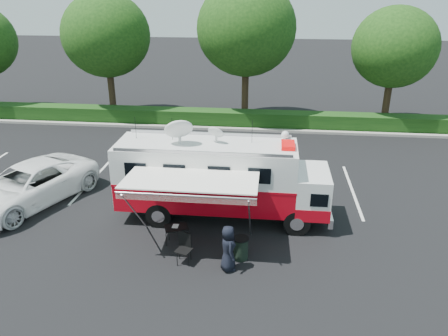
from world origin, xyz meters
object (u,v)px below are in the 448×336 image
at_px(command_truck, 221,178).
at_px(white_suv, 31,203).
at_px(folding_table, 176,228).
at_px(trash_bin, 241,248).

xyz_separation_m(command_truck, white_suv, (-8.10, 0.31, -1.67)).
distance_m(command_truck, white_suv, 8.28).
bearing_deg(white_suv, folding_table, 4.16).
relative_size(command_truck, trash_bin, 10.26).
relative_size(command_truck, folding_table, 8.45).
distance_m(white_suv, trash_bin, 9.60).
relative_size(white_suv, trash_bin, 7.52).
bearing_deg(folding_table, command_truck, 57.60).
xyz_separation_m(command_truck, folding_table, (-1.32, -2.09, -1.03)).
bearing_deg(trash_bin, folding_table, 164.68).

